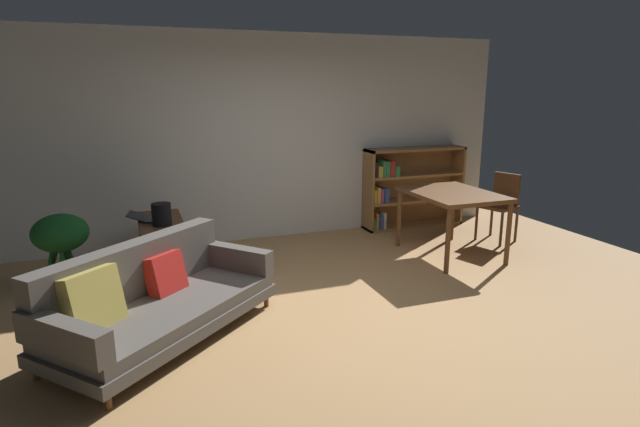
% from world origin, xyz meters
% --- Properties ---
extents(ground_plane, '(8.16, 8.16, 0.00)m').
position_xyz_m(ground_plane, '(0.00, 0.00, 0.00)').
color(ground_plane, tan).
extents(back_wall_panel, '(6.80, 0.10, 2.70)m').
position_xyz_m(back_wall_panel, '(0.00, 2.70, 1.35)').
color(back_wall_panel, silver).
rests_on(back_wall_panel, ground_plane).
extents(fabric_couch, '(2.03, 1.94, 0.76)m').
position_xyz_m(fabric_couch, '(-1.66, 0.14, 0.34)').
color(fabric_couch, brown).
rests_on(fabric_couch, ground_plane).
extents(media_console, '(0.46, 1.05, 0.59)m').
position_xyz_m(media_console, '(-1.49, 1.70, 0.29)').
color(media_console, '#56351E').
rests_on(media_console, ground_plane).
extents(open_laptop, '(0.46, 0.36, 0.09)m').
position_xyz_m(open_laptop, '(-1.60, 1.76, 0.62)').
color(open_laptop, '#333338').
rests_on(open_laptop, media_console).
extents(desk_speaker, '(0.20, 0.20, 0.24)m').
position_xyz_m(desk_speaker, '(-1.49, 1.49, 0.71)').
color(desk_speaker, black).
rests_on(desk_speaker, media_console).
extents(potted_floor_plant, '(0.53, 0.54, 0.80)m').
position_xyz_m(potted_floor_plant, '(-2.45, 1.44, 0.54)').
color(potted_floor_plant, brown).
rests_on(potted_floor_plant, ground_plane).
extents(dining_table, '(0.91, 1.20, 0.79)m').
position_xyz_m(dining_table, '(1.84, 1.11, 0.71)').
color(dining_table, brown).
rests_on(dining_table, ground_plane).
extents(dining_chair_near, '(0.49, 0.51, 0.90)m').
position_xyz_m(dining_chair_near, '(2.83, 1.43, 0.52)').
color(dining_chair_near, '#56351E').
rests_on(dining_chair_near, ground_plane).
extents(bookshelf, '(1.52, 0.34, 1.16)m').
position_xyz_m(bookshelf, '(2.02, 2.51, 0.58)').
color(bookshelf, olive).
rests_on(bookshelf, ground_plane).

